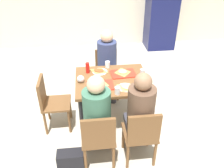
{
  "coord_description": "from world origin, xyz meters",
  "views": [
    {
      "loc": [
        -0.33,
        -2.81,
        2.45
      ],
      "look_at": [
        0.0,
        0.0,
        0.69
      ],
      "focal_mm": 37.59,
      "sensor_mm": 36.0,
      "label": 1
    }
  ],
  "objects_px": {
    "chair_near_right": "(141,133)",
    "plastic_cup_a": "(108,64)",
    "pizza_slice_b": "(123,72)",
    "condiment_bottle": "(88,68)",
    "chair_near_left": "(98,137)",
    "plastic_cup_b": "(117,91)",
    "pizza_slice_d": "(127,87)",
    "foil_bundle": "(81,79)",
    "person_in_brown_jacket": "(140,110)",
    "person_in_red": "(97,113)",
    "soda_can": "(142,73)",
    "person_far_side": "(107,61)",
    "paper_plate_near_edge": "(126,87)",
    "main_table": "(112,86)",
    "tray_red_near": "(100,85)",
    "chair_left_end": "(50,100)",
    "pizza_slice_a": "(101,84)",
    "tray_red_far": "(123,74)",
    "chair_far_side": "(107,70)",
    "pizza_slice_c": "(99,71)",
    "drink_fridge": "(162,10)",
    "paper_plate_center": "(100,72)",
    "handbag": "(71,161)"
  },
  "relations": [
    {
      "from": "pizza_slice_a",
      "to": "handbag",
      "type": "relative_size",
      "value": 0.68
    },
    {
      "from": "paper_plate_center",
      "to": "pizza_slice_d",
      "type": "relative_size",
      "value": 0.8
    },
    {
      "from": "tray_red_far",
      "to": "pizza_slice_c",
      "type": "relative_size",
      "value": 1.37
    },
    {
      "from": "condiment_bottle",
      "to": "foil_bundle",
      "type": "distance_m",
      "value": 0.28
    },
    {
      "from": "pizza_slice_b",
      "to": "handbag",
      "type": "xyz_separation_m",
      "value": [
        -0.78,
        -0.99,
        -0.65
      ]
    },
    {
      "from": "chair_near_right",
      "to": "plastic_cup_a",
      "type": "bearing_deg",
      "value": 103.39
    },
    {
      "from": "chair_near_left",
      "to": "person_far_side",
      "type": "bearing_deg",
      "value": 80.27
    },
    {
      "from": "tray_red_near",
      "to": "foil_bundle",
      "type": "distance_m",
      "value": 0.29
    },
    {
      "from": "tray_red_near",
      "to": "paper_plate_near_edge",
      "type": "relative_size",
      "value": 1.64
    },
    {
      "from": "chair_near_right",
      "to": "person_in_red",
      "type": "bearing_deg",
      "value": 164.69
    },
    {
      "from": "paper_plate_near_edge",
      "to": "tray_red_far",
      "type": "bearing_deg",
      "value": 86.01
    },
    {
      "from": "person_in_brown_jacket",
      "to": "soda_can",
      "type": "bearing_deg",
      "value": 75.6
    },
    {
      "from": "person_in_red",
      "to": "person_in_brown_jacket",
      "type": "relative_size",
      "value": 1.0
    },
    {
      "from": "chair_far_side",
      "to": "pizza_slice_c",
      "type": "xyz_separation_m",
      "value": [
        -0.17,
        -0.57,
        0.3
      ]
    },
    {
      "from": "paper_plate_near_edge",
      "to": "soda_can",
      "type": "relative_size",
      "value": 1.8
    },
    {
      "from": "chair_far_side",
      "to": "foil_bundle",
      "type": "xyz_separation_m",
      "value": [
        -0.43,
        -0.84,
        0.34
      ]
    },
    {
      "from": "tray_red_far",
      "to": "pizza_slice_b",
      "type": "distance_m",
      "value": 0.03
    },
    {
      "from": "person_far_side",
      "to": "pizza_slice_c",
      "type": "bearing_deg",
      "value": -111.49
    },
    {
      "from": "person_far_side",
      "to": "soda_can",
      "type": "height_order",
      "value": "person_far_side"
    },
    {
      "from": "person_in_red",
      "to": "paper_plate_near_edge",
      "type": "bearing_deg",
      "value": 46.99
    },
    {
      "from": "person_in_red",
      "to": "soda_can",
      "type": "relative_size",
      "value": 10.17
    },
    {
      "from": "drink_fridge",
      "to": "chair_far_side",
      "type": "bearing_deg",
      "value": -127.59
    },
    {
      "from": "chair_near_left",
      "to": "plastic_cup_a",
      "type": "xyz_separation_m",
      "value": [
        0.23,
        1.18,
        0.34
      ]
    },
    {
      "from": "tray_red_far",
      "to": "paper_plate_near_edge",
      "type": "bearing_deg",
      "value": -93.99
    },
    {
      "from": "pizza_slice_d",
      "to": "drink_fridge",
      "type": "distance_m",
      "value": 3.41
    },
    {
      "from": "pizza_slice_d",
      "to": "plastic_cup_a",
      "type": "bearing_deg",
      "value": 107.37
    },
    {
      "from": "pizza_slice_a",
      "to": "condiment_bottle",
      "type": "bearing_deg",
      "value": 113.17
    },
    {
      "from": "person_in_brown_jacket",
      "to": "pizza_slice_b",
      "type": "relative_size",
      "value": 6.07
    },
    {
      "from": "pizza_slice_a",
      "to": "plastic_cup_a",
      "type": "xyz_separation_m",
      "value": [
        0.14,
        0.51,
        0.03
      ]
    },
    {
      "from": "chair_near_left",
      "to": "chair_near_right",
      "type": "relative_size",
      "value": 1.0
    },
    {
      "from": "chair_near_left",
      "to": "drink_fridge",
      "type": "distance_m",
      "value": 4.12
    },
    {
      "from": "chair_far_side",
      "to": "soda_can",
      "type": "bearing_deg",
      "value": -61.3
    },
    {
      "from": "pizza_slice_b",
      "to": "condiment_bottle",
      "type": "bearing_deg",
      "value": 171.11
    },
    {
      "from": "chair_near_right",
      "to": "person_in_red",
      "type": "xyz_separation_m",
      "value": [
        -0.51,
        0.14,
        0.25
      ]
    },
    {
      "from": "tray_red_far",
      "to": "paper_plate_center",
      "type": "distance_m",
      "value": 0.35
    },
    {
      "from": "chair_left_end",
      "to": "drink_fridge",
      "type": "height_order",
      "value": "drink_fridge"
    },
    {
      "from": "chair_near_right",
      "to": "pizza_slice_a",
      "type": "bearing_deg",
      "value": 122.36
    },
    {
      "from": "paper_plate_near_edge",
      "to": "soda_can",
      "type": "xyz_separation_m",
      "value": [
        0.28,
        0.26,
        0.06
      ]
    },
    {
      "from": "pizza_slice_d",
      "to": "chair_left_end",
      "type": "bearing_deg",
      "value": 166.67
    },
    {
      "from": "soda_can",
      "to": "person_far_side",
      "type": "bearing_deg",
      "value": 123.61
    },
    {
      "from": "main_table",
      "to": "tray_red_near",
      "type": "height_order",
      "value": "tray_red_near"
    },
    {
      "from": "chair_far_side",
      "to": "pizza_slice_d",
      "type": "distance_m",
      "value": 1.12
    },
    {
      "from": "pizza_slice_a",
      "to": "pizza_slice_c",
      "type": "xyz_separation_m",
      "value": [
        0.0,
        0.39,
        -0.01
      ]
    },
    {
      "from": "person_in_red",
      "to": "person_in_brown_jacket",
      "type": "bearing_deg",
      "value": 0.0
    },
    {
      "from": "person_in_red",
      "to": "person_far_side",
      "type": "distance_m",
      "value": 1.37
    },
    {
      "from": "chair_near_left",
      "to": "paper_plate_near_edge",
      "type": "xyz_separation_m",
      "value": [
        0.41,
        0.58,
        0.29
      ]
    },
    {
      "from": "pizza_slice_a",
      "to": "condiment_bottle",
      "type": "height_order",
      "value": "condiment_bottle"
    },
    {
      "from": "person_in_red",
      "to": "condiment_bottle",
      "type": "relative_size",
      "value": 7.75
    },
    {
      "from": "plastic_cup_b",
      "to": "pizza_slice_d",
      "type": "bearing_deg",
      "value": 38.75
    },
    {
      "from": "pizza_slice_d",
      "to": "drink_fridge",
      "type": "relative_size",
      "value": 0.14
    }
  ]
}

